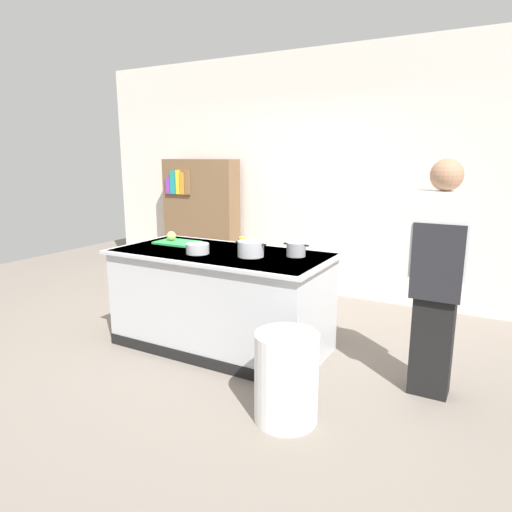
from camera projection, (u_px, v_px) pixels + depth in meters
name	position (u px, v px, depth m)	size (l,w,h in m)	color
ground_plane	(222.00, 346.00, 4.24)	(10.00, 10.00, 0.00)	slate
back_wall	(312.00, 175.00, 5.72)	(6.40, 0.12, 3.00)	silver
counter_island	(221.00, 298.00, 4.14)	(1.98, 0.98, 0.90)	#B7BABF
cutting_board	(177.00, 243.00, 4.44)	(0.40, 0.28, 0.02)	green
onion	(171.00, 236.00, 4.47)	(0.09, 0.09, 0.09)	tan
stock_pot	(251.00, 249.00, 3.85)	(0.29, 0.22, 0.13)	#B7BABF
sauce_pan	(296.00, 249.00, 3.86)	(0.23, 0.16, 0.12)	#99999E
mixing_bowl	(198.00, 249.00, 3.97)	(0.20, 0.20, 0.09)	#B7BABF
juice_cup	(242.00, 243.00, 4.22)	(0.07, 0.07, 0.10)	yellow
trash_bin	(286.00, 377.00, 2.99)	(0.42, 0.42, 0.61)	white
person_chef	(438.00, 274.00, 3.22)	(0.38, 0.25, 1.72)	black
bookshelf	(201.00, 221.00, 6.31)	(1.10, 0.31, 1.70)	brown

